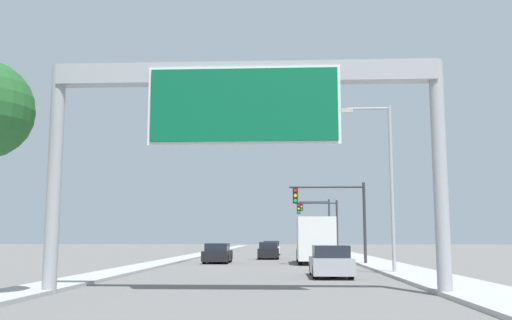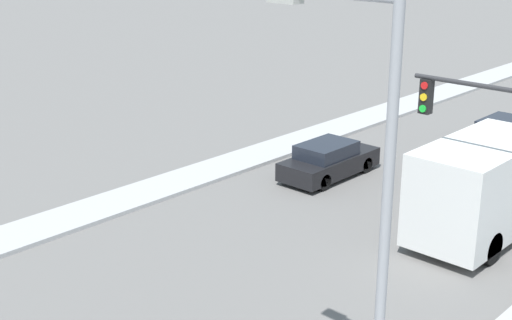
{
  "view_description": "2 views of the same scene",
  "coord_description": "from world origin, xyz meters",
  "px_view_note": "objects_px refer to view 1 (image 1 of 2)",
  "views": [
    {
      "loc": [
        1.31,
        -0.85,
        1.87
      ],
      "look_at": [
        0.0,
        26.16,
        5.53
      ],
      "focal_mm": 40.0,
      "sensor_mm": 36.0,
      "label": 1
    },
    {
      "loc": [
        12.5,
        19.37,
        9.61
      ],
      "look_at": [
        -1.97,
        34.93,
        2.49
      ],
      "focal_mm": 50.0,
      "sensor_mm": 36.0,
      "label": 2
    }
  ],
  "objects_px": {
    "car_mid_right": "(330,262)",
    "traffic_light_far_intersection": "(320,217)",
    "traffic_light_near_intersection": "(338,208)",
    "street_lamp_right": "(385,173)",
    "car_mid_left": "(218,254)",
    "car_near_center": "(272,248)",
    "car_near_left": "(269,251)",
    "truck_box_primary": "(315,240)",
    "sign_gantry": "(244,111)",
    "traffic_light_mid_block": "(323,218)"
  },
  "relations": [
    {
      "from": "truck_box_primary",
      "to": "street_lamp_right",
      "type": "relative_size",
      "value": 0.87
    },
    {
      "from": "traffic_light_near_intersection",
      "to": "car_mid_left",
      "type": "bearing_deg",
      "value": 161.87
    },
    {
      "from": "car_mid_right",
      "to": "traffic_light_near_intersection",
      "type": "relative_size",
      "value": 0.84
    },
    {
      "from": "sign_gantry",
      "to": "car_near_left",
      "type": "distance_m",
      "value": 31.39
    },
    {
      "from": "car_mid_right",
      "to": "truck_box_primary",
      "type": "height_order",
      "value": "truck_box_primary"
    },
    {
      "from": "truck_box_primary",
      "to": "car_mid_right",
      "type": "bearing_deg",
      "value": -90.0
    },
    {
      "from": "car_near_center",
      "to": "street_lamp_right",
      "type": "relative_size",
      "value": 0.51
    },
    {
      "from": "car_mid_left",
      "to": "car_near_center",
      "type": "relative_size",
      "value": 1.0
    },
    {
      "from": "car_near_left",
      "to": "truck_box_primary",
      "type": "bearing_deg",
      "value": -68.17
    },
    {
      "from": "traffic_light_far_intersection",
      "to": "sign_gantry",
      "type": "bearing_deg",
      "value": -96.42
    },
    {
      "from": "car_near_center",
      "to": "truck_box_primary",
      "type": "relative_size",
      "value": 0.59
    },
    {
      "from": "traffic_light_near_intersection",
      "to": "car_near_center",
      "type": "bearing_deg",
      "value": 102.64
    },
    {
      "from": "car_near_left",
      "to": "traffic_light_mid_block",
      "type": "relative_size",
      "value": 0.8
    },
    {
      "from": "car_near_center",
      "to": "traffic_light_far_intersection",
      "type": "height_order",
      "value": "traffic_light_far_intersection"
    },
    {
      "from": "traffic_light_far_intersection",
      "to": "street_lamp_right",
      "type": "distance_m",
      "value": 39.5
    },
    {
      "from": "car_mid_left",
      "to": "car_near_center",
      "type": "xyz_separation_m",
      "value": [
        3.5,
        19.49,
        0.02
      ]
    },
    {
      "from": "car_near_center",
      "to": "sign_gantry",
      "type": "bearing_deg",
      "value": -90.0
    },
    {
      "from": "car_mid_right",
      "to": "traffic_light_far_intersection",
      "type": "distance_m",
      "value": 41.61
    },
    {
      "from": "car_near_left",
      "to": "street_lamp_right",
      "type": "distance_m",
      "value": 21.78
    },
    {
      "from": "car_mid_right",
      "to": "car_near_center",
      "type": "xyz_separation_m",
      "value": [
        -3.5,
        33.68,
        -0.01
      ]
    },
    {
      "from": "street_lamp_right",
      "to": "sign_gantry",
      "type": "bearing_deg",
      "value": -121.61
    },
    {
      "from": "traffic_light_near_intersection",
      "to": "traffic_light_mid_block",
      "type": "distance_m",
      "value": 20.0
    },
    {
      "from": "car_mid_right",
      "to": "traffic_light_far_intersection",
      "type": "bearing_deg",
      "value": 87.05
    },
    {
      "from": "truck_box_primary",
      "to": "traffic_light_mid_block",
      "type": "xyz_separation_m",
      "value": [
        1.81,
        17.91,
        2.19
      ]
    },
    {
      "from": "traffic_light_far_intersection",
      "to": "car_near_center",
      "type": "bearing_deg",
      "value": -126.09
    },
    {
      "from": "sign_gantry",
      "to": "traffic_light_mid_block",
      "type": "bearing_deg",
      "value": 82.46
    },
    {
      "from": "car_mid_right",
      "to": "traffic_light_mid_block",
      "type": "bearing_deg",
      "value": 86.7
    },
    {
      "from": "car_near_left",
      "to": "traffic_light_far_intersection",
      "type": "relative_size",
      "value": 0.7
    },
    {
      "from": "sign_gantry",
      "to": "traffic_light_far_intersection",
      "type": "xyz_separation_m",
      "value": [
        5.64,
        50.1,
        -1.85
      ]
    },
    {
      "from": "truck_box_primary",
      "to": "traffic_light_near_intersection",
      "type": "xyz_separation_m",
      "value": [
        1.5,
        -2.09,
        2.19
      ]
    },
    {
      "from": "traffic_light_far_intersection",
      "to": "traffic_light_near_intersection",
      "type": "bearing_deg",
      "value": -91.22
    },
    {
      "from": "traffic_light_near_intersection",
      "to": "traffic_light_far_intersection",
      "type": "bearing_deg",
      "value": 88.78
    },
    {
      "from": "car_near_left",
      "to": "traffic_light_far_intersection",
      "type": "bearing_deg",
      "value": 73.62
    },
    {
      "from": "car_mid_right",
      "to": "traffic_light_near_intersection",
      "type": "height_order",
      "value": "traffic_light_near_intersection"
    },
    {
      "from": "traffic_light_mid_block",
      "to": "street_lamp_right",
      "type": "height_order",
      "value": "street_lamp_right"
    },
    {
      "from": "car_near_left",
      "to": "traffic_light_far_intersection",
      "type": "distance_m",
      "value": 20.3
    },
    {
      "from": "sign_gantry",
      "to": "truck_box_primary",
      "type": "distance_m",
      "value": 22.9
    },
    {
      "from": "car_near_left",
      "to": "car_near_center",
      "type": "xyz_separation_m",
      "value": [
        0.0,
        11.45,
        0.01
      ]
    },
    {
      "from": "truck_box_primary",
      "to": "traffic_light_far_intersection",
      "type": "height_order",
      "value": "traffic_light_far_intersection"
    },
    {
      "from": "car_near_center",
      "to": "street_lamp_right",
      "type": "bearing_deg",
      "value": -78.37
    },
    {
      "from": "street_lamp_right",
      "to": "car_near_left",
      "type": "bearing_deg",
      "value": 107.85
    },
    {
      "from": "traffic_light_far_intersection",
      "to": "truck_box_primary",
      "type": "bearing_deg",
      "value": -94.37
    },
    {
      "from": "car_mid_right",
      "to": "truck_box_primary",
      "type": "relative_size",
      "value": 0.62
    },
    {
      "from": "traffic_light_mid_block",
      "to": "car_mid_right",
      "type": "bearing_deg",
      "value": -93.3
    },
    {
      "from": "traffic_light_near_intersection",
      "to": "street_lamp_right",
      "type": "height_order",
      "value": "street_lamp_right"
    },
    {
      "from": "car_mid_right",
      "to": "truck_box_primary",
      "type": "distance_m",
      "value": 13.53
    },
    {
      "from": "sign_gantry",
      "to": "car_near_center",
      "type": "relative_size",
      "value": 3.02
    },
    {
      "from": "car_near_left",
      "to": "traffic_light_near_intersection",
      "type": "distance_m",
      "value": 12.33
    },
    {
      "from": "car_near_left",
      "to": "car_near_center",
      "type": "height_order",
      "value": "car_near_center"
    },
    {
      "from": "truck_box_primary",
      "to": "traffic_light_far_intersection",
      "type": "bearing_deg",
      "value": 85.63
    }
  ]
}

